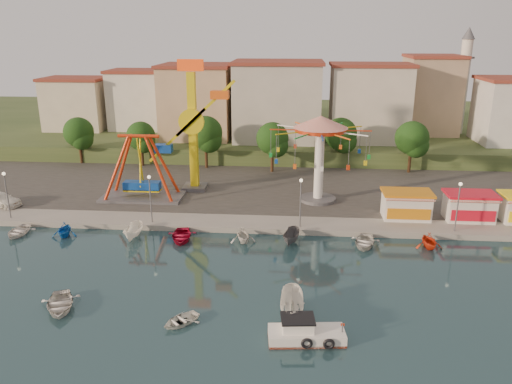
# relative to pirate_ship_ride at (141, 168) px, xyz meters

# --- Properties ---
(ground) EXTENTS (200.00, 200.00, 0.00)m
(ground) POSITION_rel_pirate_ship_ride_xyz_m (11.42, -21.01, -4.39)
(ground) COLOR #143139
(ground) RESTS_ON ground
(quay_deck) EXTENTS (200.00, 100.00, 0.60)m
(quay_deck) POSITION_rel_pirate_ship_ride_xyz_m (11.42, 40.99, -4.09)
(quay_deck) COLOR #9E998E
(quay_deck) RESTS_ON ground
(asphalt_pad) EXTENTS (90.00, 28.00, 0.01)m
(asphalt_pad) POSITION_rel_pirate_ship_ride_xyz_m (11.42, 8.99, -3.79)
(asphalt_pad) COLOR #4C4944
(asphalt_pad) RESTS_ON quay_deck
(hill_terrace) EXTENTS (200.00, 60.00, 3.00)m
(hill_terrace) POSITION_rel_pirate_ship_ride_xyz_m (11.42, 45.99, -2.89)
(hill_terrace) COLOR #384C26
(hill_terrace) RESTS_ON ground
(pirate_ship_ride) EXTENTS (10.00, 5.00, 8.00)m
(pirate_ship_ride) POSITION_rel_pirate_ship_ride_xyz_m (0.00, 0.00, 0.00)
(pirate_ship_ride) COLOR #59595E
(pirate_ship_ride) RESTS_ON quay_deck
(kamikaze_tower) EXTENTS (7.58, 3.10, 16.50)m
(kamikaze_tower) POSITION_rel_pirate_ship_ride_xyz_m (6.17, 3.87, 4.05)
(kamikaze_tower) COLOR #59595E
(kamikaze_tower) RESTS_ON quay_deck
(wave_swinger) EXTENTS (11.60, 11.60, 10.40)m
(wave_swinger) POSITION_rel_pirate_ship_ride_xyz_m (21.63, 0.67, 3.80)
(wave_swinger) COLOR #59595E
(wave_swinger) RESTS_ON quay_deck
(booth_left) EXTENTS (5.40, 3.78, 3.08)m
(booth_left) POSITION_rel_pirate_ship_ride_xyz_m (31.09, -4.53, -2.23)
(booth_left) COLOR white
(booth_left) RESTS_ON quay_deck
(booth_mid) EXTENTS (5.40, 3.78, 3.08)m
(booth_mid) POSITION_rel_pirate_ship_ride_xyz_m (37.84, -4.53, -2.23)
(booth_mid) COLOR white
(booth_mid) RESTS_ON quay_deck
(lamp_post_0) EXTENTS (0.14, 0.14, 5.00)m
(lamp_post_0) POSITION_rel_pirate_ship_ride_xyz_m (-12.58, -8.01, -1.29)
(lamp_post_0) COLOR #59595E
(lamp_post_0) RESTS_ON quay_deck
(lamp_post_1) EXTENTS (0.14, 0.14, 5.00)m
(lamp_post_1) POSITION_rel_pirate_ship_ride_xyz_m (3.42, -8.01, -1.29)
(lamp_post_1) COLOR #59595E
(lamp_post_1) RESTS_ON quay_deck
(lamp_post_2) EXTENTS (0.14, 0.14, 5.00)m
(lamp_post_2) POSITION_rel_pirate_ship_ride_xyz_m (19.42, -8.01, -1.29)
(lamp_post_2) COLOR #59595E
(lamp_post_2) RESTS_ON quay_deck
(lamp_post_3) EXTENTS (0.14, 0.14, 5.00)m
(lamp_post_3) POSITION_rel_pirate_ship_ride_xyz_m (35.42, -8.01, -1.29)
(lamp_post_3) COLOR #59595E
(lamp_post_3) RESTS_ON quay_deck
(tree_0) EXTENTS (4.60, 4.60, 7.19)m
(tree_0) POSITION_rel_pirate_ship_ride_xyz_m (-14.58, 15.96, 1.08)
(tree_0) COLOR #382314
(tree_0) RESTS_ON quay_deck
(tree_1) EXTENTS (4.35, 4.35, 6.80)m
(tree_1) POSITION_rel_pirate_ship_ride_xyz_m (-4.58, 15.23, 0.81)
(tree_1) COLOR #382314
(tree_1) RESTS_ON quay_deck
(tree_2) EXTENTS (5.02, 5.02, 7.85)m
(tree_2) POSITION_rel_pirate_ship_ride_xyz_m (5.42, 14.80, 1.52)
(tree_2) COLOR #382314
(tree_2) RESTS_ON quay_deck
(tree_3) EXTENTS (4.68, 4.68, 7.32)m
(tree_3) POSITION_rel_pirate_ship_ride_xyz_m (15.42, 13.35, 1.16)
(tree_3) COLOR #382314
(tree_3) RESTS_ON quay_deck
(tree_4) EXTENTS (4.86, 4.86, 7.60)m
(tree_4) POSITION_rel_pirate_ship_ride_xyz_m (25.42, 16.34, 1.35)
(tree_4) COLOR #382314
(tree_4) RESTS_ON quay_deck
(tree_5) EXTENTS (4.83, 4.83, 7.54)m
(tree_5) POSITION_rel_pirate_ship_ride_xyz_m (35.42, 14.52, 1.31)
(tree_5) COLOR #382314
(tree_5) RESTS_ON quay_deck
(building_0) EXTENTS (9.26, 9.53, 11.87)m
(building_0) POSITION_rel_pirate_ship_ride_xyz_m (-21.95, 25.05, 4.54)
(building_0) COLOR beige
(building_0) RESTS_ON hill_terrace
(building_1) EXTENTS (12.33, 9.01, 8.63)m
(building_1) POSITION_rel_pirate_ship_ride_xyz_m (-9.90, 30.37, 2.92)
(building_1) COLOR silver
(building_1) RESTS_ON hill_terrace
(building_2) EXTENTS (11.95, 9.28, 11.23)m
(building_2) POSITION_rel_pirate_ship_ride_xyz_m (3.24, 30.95, 4.22)
(building_2) COLOR tan
(building_2) RESTS_ON hill_terrace
(building_3) EXTENTS (12.59, 10.50, 9.20)m
(building_3) POSITION_rel_pirate_ship_ride_xyz_m (17.03, 27.79, 3.20)
(building_3) COLOR beige
(building_3) RESTS_ON hill_terrace
(building_4) EXTENTS (10.75, 9.23, 9.24)m
(building_4) POSITION_rel_pirate_ship_ride_xyz_m (30.49, 31.19, 3.22)
(building_4) COLOR beige
(building_4) RESTS_ON hill_terrace
(building_5) EXTENTS (12.77, 10.96, 11.21)m
(building_5) POSITION_rel_pirate_ship_ride_xyz_m (43.79, 29.32, 4.21)
(building_5) COLOR tan
(building_5) RESTS_ON hill_terrace
(minaret) EXTENTS (2.80, 2.80, 18.00)m
(minaret) POSITION_rel_pirate_ship_ride_xyz_m (47.42, 32.99, 8.15)
(minaret) COLOR silver
(minaret) RESTS_ON hill_terrace
(cabin_motorboat) EXTENTS (5.43, 2.51, 1.85)m
(cabin_motorboat) POSITION_rel_pirate_ship_ride_xyz_m (19.67, -27.60, -3.90)
(cabin_motorboat) COLOR white
(cabin_motorboat) RESTS_ON ground
(rowboat_a) EXTENTS (4.26, 4.92, 0.86)m
(rowboat_a) POSITION_rel_pirate_ship_ride_xyz_m (0.97, -25.03, -3.97)
(rowboat_a) COLOR silver
(rowboat_a) RESTS_ON ground
(rowboat_b) EXTENTS (3.47, 3.52, 0.60)m
(rowboat_b) POSITION_rel_pirate_ship_ride_xyz_m (10.67, -26.28, -4.09)
(rowboat_b) COLOR white
(rowboat_b) RESTS_ON ground
(skiff) EXTENTS (1.79, 4.74, 1.83)m
(skiff) POSITION_rel_pirate_ship_ride_xyz_m (18.79, -24.71, -3.48)
(skiff) COLOR white
(skiff) RESTS_ON ground
(van) EXTENTS (5.70, 3.74, 1.54)m
(van) POSITION_rel_pirate_ship_ride_xyz_m (-15.93, -4.15, -3.03)
(van) COLOR white
(van) RESTS_ON quay_deck
(moored_boat_0) EXTENTS (2.71, 3.74, 0.76)m
(moored_boat_0) POSITION_rel_pirate_ship_ride_xyz_m (-10.02, -11.21, -4.01)
(moored_boat_0) COLOR white
(moored_boat_0) RESTS_ON ground
(moored_boat_1) EXTENTS (2.96, 3.29, 1.54)m
(moored_boat_1) POSITION_rel_pirate_ship_ride_xyz_m (-4.96, -11.21, -3.62)
(moored_boat_1) COLOR blue
(moored_boat_1) RESTS_ON ground
(moored_boat_2) EXTENTS (1.52, 3.84, 1.47)m
(moored_boat_2) POSITION_rel_pirate_ship_ride_xyz_m (2.39, -11.21, -3.66)
(moored_boat_2) COLOR white
(moored_boat_2) RESTS_ON ground
(moored_boat_3) EXTENTS (3.56, 4.57, 0.86)m
(moored_boat_3) POSITION_rel_pirate_ship_ride_xyz_m (7.34, -11.21, -3.96)
(moored_boat_3) COLOR #B20E2E
(moored_boat_3) RESTS_ON ground
(moored_boat_4) EXTENTS (3.27, 3.55, 1.56)m
(moored_boat_4) POSITION_rel_pirate_ship_ride_xyz_m (13.67, -11.21, -3.61)
(moored_boat_4) COLOR silver
(moored_boat_4) RESTS_ON ground
(moored_boat_5) EXTENTS (2.12, 3.88, 1.42)m
(moored_boat_5) POSITION_rel_pirate_ship_ride_xyz_m (18.57, -11.21, -3.68)
(moored_boat_5) COLOR #525155
(moored_boat_5) RESTS_ON ground
(moored_boat_6) EXTENTS (3.67, 4.53, 0.83)m
(moored_boat_6) POSITION_rel_pirate_ship_ride_xyz_m (25.82, -11.21, -3.98)
(moored_boat_6) COLOR silver
(moored_boat_6) RESTS_ON ground
(moored_boat_7) EXTENTS (2.93, 3.28, 1.58)m
(moored_boat_7) POSITION_rel_pirate_ship_ride_xyz_m (32.06, -11.21, -3.61)
(moored_boat_7) COLOR red
(moored_boat_7) RESTS_ON ground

